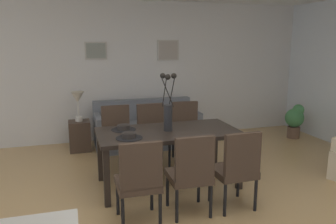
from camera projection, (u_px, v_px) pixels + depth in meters
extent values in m
plane|color=tan|center=(178.00, 219.00, 3.63)|extent=(9.00, 9.00, 0.00)
cube|color=silver|center=(125.00, 72.00, 6.41)|extent=(9.00, 0.10, 2.60)
cube|color=black|center=(168.00, 132.00, 4.36)|extent=(1.80, 0.90, 0.05)
cube|color=black|center=(215.00, 146.00, 5.03)|extent=(0.07, 0.07, 0.69)
cube|color=black|center=(100.00, 156.00, 4.56)|extent=(0.07, 0.07, 0.69)
cube|color=black|center=(240.00, 163.00, 4.30)|extent=(0.07, 0.07, 0.69)
cube|color=black|center=(107.00, 178.00, 3.83)|extent=(0.07, 0.07, 0.69)
cube|color=#3D2D23|center=(138.00, 184.00, 3.51)|extent=(0.44, 0.44, 0.08)
cube|color=#3D2D23|center=(141.00, 166.00, 3.27)|extent=(0.42, 0.06, 0.48)
cylinder|color=black|center=(152.00, 194.00, 3.78)|extent=(0.04, 0.04, 0.38)
cylinder|color=black|center=(118.00, 198.00, 3.68)|extent=(0.04, 0.04, 0.38)
cylinder|color=black|center=(160.00, 210.00, 3.43)|extent=(0.04, 0.04, 0.38)
cylinder|color=black|center=(123.00, 215.00, 3.32)|extent=(0.04, 0.04, 0.38)
cube|color=#3D2D23|center=(119.00, 141.00, 5.01)|extent=(0.46, 0.46, 0.08)
cube|color=#3D2D23|center=(116.00, 121.00, 5.13)|extent=(0.42, 0.08, 0.48)
cylinder|color=black|center=(108.00, 161.00, 4.82)|extent=(0.04, 0.04, 0.38)
cylinder|color=black|center=(134.00, 158.00, 4.94)|extent=(0.04, 0.04, 0.38)
cylinder|color=black|center=(104.00, 153.00, 5.17)|extent=(0.04, 0.04, 0.38)
cylinder|color=black|center=(129.00, 150.00, 5.29)|extent=(0.04, 0.04, 0.38)
cube|color=#3D2D23|center=(189.00, 176.00, 3.70)|extent=(0.45, 0.45, 0.08)
cube|color=#3D2D23|center=(195.00, 159.00, 3.46)|extent=(0.42, 0.07, 0.48)
cylinder|color=black|center=(199.00, 187.00, 3.97)|extent=(0.04, 0.04, 0.38)
cylinder|color=black|center=(167.00, 190.00, 3.88)|extent=(0.04, 0.04, 0.38)
cylinder|color=black|center=(211.00, 201.00, 3.61)|extent=(0.04, 0.04, 0.38)
cylinder|color=black|center=(177.00, 206.00, 3.52)|extent=(0.04, 0.04, 0.38)
cube|color=#3D2D23|center=(154.00, 138.00, 5.15)|extent=(0.45, 0.45, 0.08)
cube|color=#3D2D23|center=(150.00, 119.00, 5.28)|extent=(0.42, 0.07, 0.48)
cylinder|color=black|center=(145.00, 158.00, 4.97)|extent=(0.04, 0.04, 0.38)
cylinder|color=black|center=(169.00, 155.00, 5.08)|extent=(0.04, 0.04, 0.38)
cylinder|color=black|center=(139.00, 150.00, 5.32)|extent=(0.04, 0.04, 0.38)
cylinder|color=black|center=(162.00, 148.00, 5.44)|extent=(0.04, 0.04, 0.38)
cube|color=#3D2D23|center=(233.00, 171.00, 3.83)|extent=(0.46, 0.46, 0.08)
cube|color=#3D2D23|center=(243.00, 155.00, 3.60)|extent=(0.42, 0.08, 0.48)
cylinder|color=black|center=(238.00, 182.00, 4.11)|extent=(0.04, 0.04, 0.38)
cylinder|color=black|center=(210.00, 186.00, 4.00)|extent=(0.04, 0.04, 0.38)
cylinder|color=black|center=(256.00, 195.00, 3.76)|extent=(0.04, 0.04, 0.38)
cylinder|color=black|center=(225.00, 200.00, 3.64)|extent=(0.04, 0.04, 0.38)
cube|color=#3D2D23|center=(188.00, 135.00, 5.32)|extent=(0.47, 0.47, 0.08)
cube|color=#3D2D23|center=(185.00, 116.00, 5.45)|extent=(0.42, 0.09, 0.48)
cylinder|color=black|center=(179.00, 154.00, 5.15)|extent=(0.04, 0.04, 0.38)
cylinder|color=black|center=(203.00, 152.00, 5.23)|extent=(0.04, 0.04, 0.38)
cylinder|color=black|center=(173.00, 146.00, 5.51)|extent=(0.04, 0.04, 0.38)
cylinder|color=black|center=(195.00, 145.00, 5.59)|extent=(0.04, 0.04, 0.38)
cylinder|color=#232326|center=(168.00, 118.00, 4.32)|extent=(0.11, 0.11, 0.34)
cylinder|color=black|center=(172.00, 92.00, 4.28)|extent=(0.05, 0.12, 0.37)
sphere|color=black|center=(174.00, 76.00, 4.25)|extent=(0.07, 0.07, 0.07)
cylinder|color=black|center=(165.00, 92.00, 4.29)|extent=(0.08, 0.05, 0.38)
sphere|color=black|center=(163.00, 76.00, 4.27)|extent=(0.07, 0.07, 0.07)
cylinder|color=black|center=(168.00, 93.00, 4.19)|extent=(0.15, 0.06, 0.36)
sphere|color=black|center=(168.00, 77.00, 4.12)|extent=(0.07, 0.07, 0.07)
cylinder|color=black|center=(129.00, 138.00, 4.01)|extent=(0.32, 0.32, 0.01)
cylinder|color=#2D2826|center=(129.00, 135.00, 4.00)|extent=(0.17, 0.17, 0.06)
cylinder|color=black|center=(129.00, 134.00, 4.00)|extent=(0.13, 0.13, 0.04)
cylinder|color=black|center=(124.00, 130.00, 4.39)|extent=(0.32, 0.32, 0.01)
cylinder|color=#2D2826|center=(124.00, 127.00, 4.38)|extent=(0.17, 0.17, 0.06)
cylinder|color=black|center=(124.00, 126.00, 4.38)|extent=(0.13, 0.13, 0.04)
cube|color=slate|center=(147.00, 134.00, 6.15)|extent=(1.84, 0.84, 0.42)
cube|color=slate|center=(143.00, 109.00, 6.39)|extent=(1.84, 0.16, 0.38)
cube|color=slate|center=(192.00, 115.00, 6.33)|extent=(0.10, 0.84, 0.20)
cube|color=slate|center=(98.00, 121.00, 5.84)|extent=(0.10, 0.84, 0.20)
cube|color=#3D2D23|center=(80.00, 136.00, 5.86)|extent=(0.36, 0.36, 0.52)
cylinder|color=beige|center=(79.00, 119.00, 5.79)|extent=(0.12, 0.12, 0.08)
cylinder|color=beige|center=(78.00, 109.00, 5.76)|extent=(0.02, 0.02, 0.30)
cone|color=beige|center=(78.00, 97.00, 5.72)|extent=(0.22, 0.22, 0.18)
cube|color=#B2ADA3|center=(96.00, 51.00, 6.12)|extent=(0.39, 0.02, 0.32)
cube|color=gray|center=(96.00, 51.00, 6.11)|extent=(0.34, 0.01, 0.27)
cube|color=#B2ADA3|center=(168.00, 50.00, 6.50)|extent=(0.42, 0.02, 0.39)
cube|color=#9E9389|center=(168.00, 50.00, 6.49)|extent=(0.37, 0.01, 0.34)
cylinder|color=brown|center=(293.00, 132.00, 6.65)|extent=(0.24, 0.24, 0.22)
sphere|color=#42844C|center=(295.00, 118.00, 6.59)|extent=(0.36, 0.36, 0.36)
sphere|color=#42844C|center=(298.00, 110.00, 6.55)|extent=(0.22, 0.22, 0.22)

